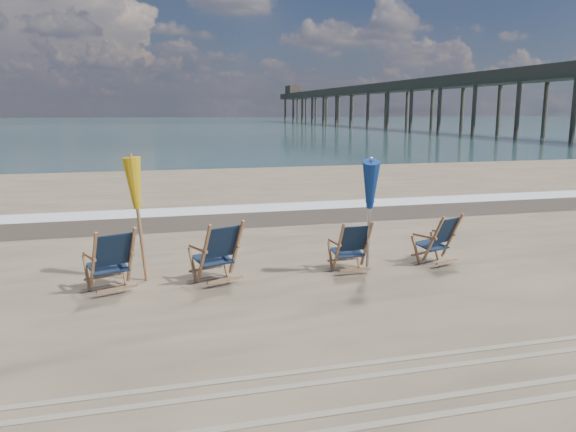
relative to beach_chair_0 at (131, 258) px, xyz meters
name	(u,v)px	position (x,y,z in m)	size (l,w,h in m)	color
ocean	(147,123)	(2.83, 126.72, -0.53)	(400.00, 400.00, 0.00)	#314F51
surf_foam	(234,209)	(2.83, 7.02, -0.53)	(200.00, 1.40, 0.01)	silver
wet_sand_strip	(243,218)	(2.83, 5.52, -0.53)	(200.00, 2.60, 0.00)	#42362A
tire_tracks	(412,385)	(2.83, -4.08, -0.52)	(80.00, 1.30, 0.01)	gray
beach_chair_0	(131,258)	(0.00, 0.00, 0.00)	(0.68, 0.76, 1.06)	#111E32
beach_chair_1	(237,250)	(1.70, 0.03, 0.01)	(0.69, 0.78, 1.08)	#111E32
beach_chair_2	(367,246)	(4.02, -0.04, -0.05)	(0.61, 0.69, 0.95)	#111E32
beach_chair_3	(452,238)	(5.80, 0.11, -0.04)	(0.63, 0.71, 0.98)	#111E32
umbrella_yellow	(138,190)	(0.15, 0.48, 1.02)	(0.30, 0.30, 2.07)	#9B6B45
umbrella_blue	(370,185)	(3.99, -0.17, 1.05)	(0.30, 0.30, 2.10)	#A5A5AD
fishing_pier	(403,99)	(40.83, 72.72, 4.12)	(4.40, 140.00, 9.30)	#4D4438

